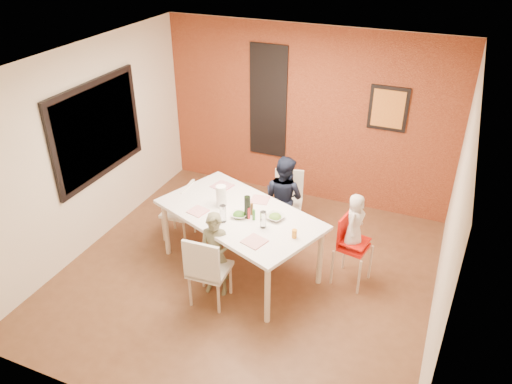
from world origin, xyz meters
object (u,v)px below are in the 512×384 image
at_px(chair_near, 206,268).
at_px(child_far, 284,197).
at_px(paper_towel_roll, 221,196).
at_px(chair_left, 183,209).
at_px(wine_bottle, 247,207).
at_px(toddler, 355,221).
at_px(chair_far, 288,197).
at_px(high_chair, 351,244).
at_px(child_near, 216,255).
at_px(dining_table, 239,218).

bearing_deg(chair_near, child_far, -103.63).
xyz_separation_m(chair_near, paper_towel_roll, (-0.20, 0.83, 0.45)).
bearing_deg(chair_left, wine_bottle, 67.77).
distance_m(toddler, wine_bottle, 1.28).
height_order(chair_far, toddler, toddler).
xyz_separation_m(high_chair, paper_towel_roll, (-1.61, -0.25, 0.43)).
bearing_deg(child_far, chair_left, 43.47).
distance_m(child_near, wine_bottle, 0.67).
bearing_deg(wine_bottle, chair_far, 85.29).
relative_size(chair_far, paper_towel_roll, 3.07).
bearing_deg(wine_bottle, high_chair, 16.58).
relative_size(dining_table, child_far, 1.85).
xyz_separation_m(chair_far, toddler, (1.13, -0.86, 0.40)).
bearing_deg(high_chair, toddler, -99.06).
bearing_deg(paper_towel_roll, wine_bottle, -15.46).
relative_size(dining_table, chair_far, 2.60).
xyz_separation_m(chair_near, wine_bottle, (0.20, 0.72, 0.45)).
bearing_deg(chair_near, toddler, -146.17).
relative_size(high_chair, child_far, 0.74).
distance_m(child_near, paper_towel_roll, 0.75).
bearing_deg(chair_far, wine_bottle, -108.54).
bearing_deg(chair_near, chair_left, -52.08).
distance_m(dining_table, chair_near, 0.81).
relative_size(chair_left, wine_bottle, 2.96).
height_order(chair_far, wine_bottle, wine_bottle).
bearing_deg(dining_table, child_far, 74.66).
distance_m(chair_left, wine_bottle, 1.31).
bearing_deg(chair_far, dining_table, -115.25).
relative_size(chair_left, toddler, 1.23).
relative_size(child_near, paper_towel_roll, 3.84).
relative_size(child_near, wine_bottle, 3.81).
height_order(child_near, paper_towel_roll, paper_towel_roll).
relative_size(dining_table, wine_bottle, 7.92).
bearing_deg(chair_near, paper_towel_roll, -79.24).
xyz_separation_m(chair_left, wine_bottle, (1.15, -0.37, 0.51)).
xyz_separation_m(dining_table, toddler, (1.36, 0.29, 0.12)).
distance_m(chair_near, child_near, 0.25).
distance_m(chair_far, child_far, 0.27).
height_order(dining_table, child_near, child_near).
bearing_deg(dining_table, toddler, 12.13).
bearing_deg(chair_near, high_chair, -145.54).
distance_m(chair_near, chair_left, 1.45).
bearing_deg(chair_near, child_near, -92.00).
bearing_deg(high_chair, child_far, 70.99).
xyz_separation_m(chair_near, toddler, (1.42, 1.07, 0.36)).
bearing_deg(child_far, chair_near, 97.39).
bearing_deg(paper_towel_roll, high_chair, 8.77).
distance_m(chair_far, toddler, 1.47).
distance_m(chair_left, paper_towel_roll, 0.94).
xyz_separation_m(child_near, toddler, (1.43, 0.82, 0.34)).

